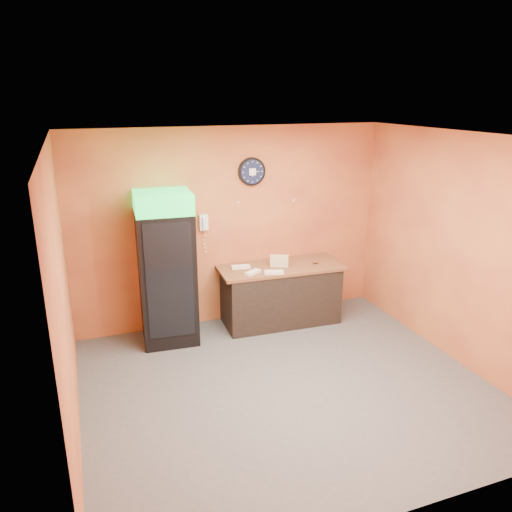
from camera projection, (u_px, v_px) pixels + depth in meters
name	position (u px, v px, depth m)	size (l,w,h in m)	color
floor	(286.00, 386.00, 5.74)	(4.50, 4.50, 0.00)	#47474C
back_wall	(232.00, 227.00, 7.09)	(4.50, 0.02, 2.80)	orange
left_wall	(64.00, 301.00, 4.56)	(0.02, 4.00, 2.80)	orange
right_wall	(459.00, 250.00, 6.04)	(0.02, 4.00, 2.80)	orange
ceiling	(291.00, 137.00, 4.87)	(4.50, 4.00, 0.02)	white
beverage_cooler	(167.00, 271.00, 6.53)	(0.76, 0.77, 2.03)	black
prep_counter	(280.00, 295.00, 7.27)	(1.64, 0.73, 0.82)	black
wall_clock	(252.00, 172.00, 6.92)	(0.39, 0.06, 0.39)	black
wall_phone	(204.00, 223.00, 6.87)	(0.12, 0.10, 0.22)	white
butcher_paper	(281.00, 267.00, 7.13)	(1.78, 0.76, 0.04)	brown
sub_roll_stack	(279.00, 261.00, 7.08)	(0.27, 0.19, 0.16)	beige
wrapped_sandwich_left	(253.00, 272.00, 6.82)	(0.25, 0.10, 0.04)	white
wrapped_sandwich_mid	(274.00, 272.00, 6.82)	(0.26, 0.10, 0.04)	white
wrapped_sandwich_right	(241.00, 267.00, 7.02)	(0.26, 0.10, 0.04)	white
kitchen_tool	(281.00, 262.00, 7.19)	(0.06, 0.06, 0.06)	silver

